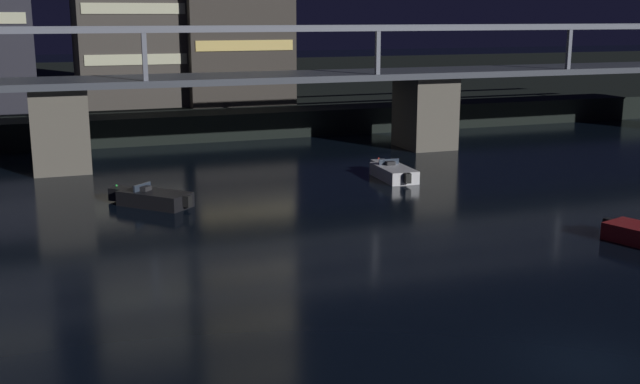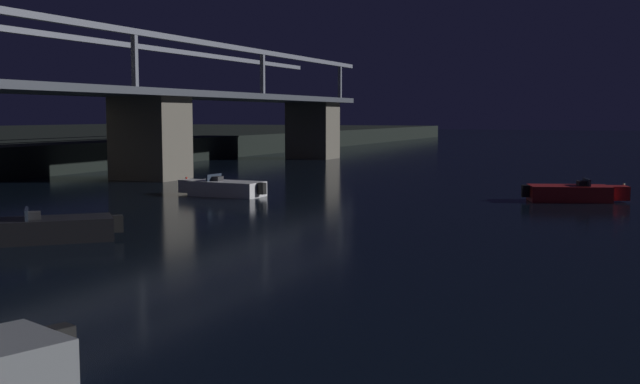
% 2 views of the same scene
% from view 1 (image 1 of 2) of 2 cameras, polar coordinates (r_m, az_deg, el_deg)
% --- Properties ---
extents(ground_plane, '(400.00, 400.00, 0.00)m').
position_cam_1_polar(ground_plane, '(25.09, 19.03, -11.80)').
color(ground_plane, black).
extents(far_riverbank, '(240.00, 80.00, 2.20)m').
position_cam_1_polar(far_riverbank, '(103.46, -11.83, 7.53)').
color(far_riverbank, black).
rests_on(far_riverbank, ground).
extents(river_bridge, '(87.11, 6.40, 9.38)m').
position_cam_1_polar(river_bridge, '(56.31, -4.66, 6.73)').
color(river_bridge, '#605B51').
rests_on(river_bridge, ground).
extents(speedboat_near_center, '(4.31, 4.46, 1.16)m').
position_cam_1_polar(speedboat_near_center, '(43.38, -12.17, -0.44)').
color(speedboat_near_center, black).
rests_on(speedboat_near_center, ground).
extents(speedboat_mid_left, '(1.99, 5.22, 1.16)m').
position_cam_1_polar(speedboat_mid_left, '(49.63, 5.31, 1.45)').
color(speedboat_mid_left, silver).
rests_on(speedboat_mid_left, ground).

